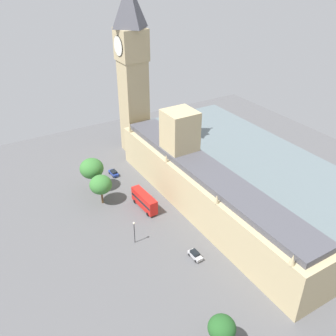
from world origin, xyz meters
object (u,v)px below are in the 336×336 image
clock_tower (132,70)px  plane_tree_near_tower (222,328)px  parliament_building (203,186)px  pedestrian_leading (152,197)px  plane_tree_under_trees (101,185)px  plane_tree_corner (92,168)px  street_lamp_far_end (134,228)px  car_blue_midblock (114,173)px  car_silver_by_river_gate (195,255)px  double_decker_bus_trailing (144,200)px

clock_tower → plane_tree_near_tower: (22.68, 79.46, -24.32)m
parliament_building → pedestrian_leading: (10.06, -11.33, -6.85)m
plane_tree_under_trees → plane_tree_near_tower: plane_tree_under_trees is taller
plane_tree_corner → street_lamp_far_end: bearing=90.1°
plane_tree_corner → street_lamp_far_end: plane_tree_corner is taller
car_blue_midblock → plane_tree_near_tower: plane_tree_near_tower is taller
car_blue_midblock → pedestrian_leading: bearing=-80.1°
plane_tree_under_trees → pedestrian_leading: bearing=156.1°
pedestrian_leading → plane_tree_near_tower: (12.13, 48.26, 4.80)m
plane_tree_under_trees → plane_tree_corner: size_ratio=0.85×
plane_tree_near_tower → plane_tree_corner: bearing=-89.4°
clock_tower → car_silver_by_river_gate: bearing=77.0°
car_blue_midblock → plane_tree_corner: bearing=-153.9°
double_decker_bus_trailing → plane_tree_under_trees: (9.35, -8.60, 3.64)m
pedestrian_leading → plane_tree_corner: size_ratio=0.14×
plane_tree_corner → car_blue_midblock: bearing=-151.2°
parliament_building → plane_tree_near_tower: parliament_building is taller
car_silver_by_river_gate → pedestrian_leading: car_silver_by_river_gate is taller
clock_tower → pedestrian_leading: bearing=71.3°
plane_tree_near_tower → plane_tree_corner: (0.66, -61.96, 2.07)m
clock_tower → parliament_building: bearing=89.3°
pedestrian_leading → plane_tree_under_trees: 15.48m
clock_tower → plane_tree_corner: clock_tower is taller
plane_tree_under_trees → plane_tree_corner: plane_tree_corner is taller
clock_tower → street_lamp_far_end: 57.13m
car_blue_midblock → clock_tower: bearing=38.3°
parliament_building → car_silver_by_river_gate: parliament_building is taller
car_silver_by_river_gate → plane_tree_under_trees: (10.38, -32.53, 5.39)m
plane_tree_under_trees → plane_tree_near_tower: size_ratio=1.17×
parliament_building → pedestrian_leading: 16.63m
car_blue_midblock → plane_tree_corner: size_ratio=0.42×
car_blue_midblock → plane_tree_under_trees: plane_tree_under_trees is taller
double_decker_bus_trailing → plane_tree_under_trees: plane_tree_under_trees is taller
plane_tree_near_tower → car_silver_by_river_gate: bearing=-113.3°
clock_tower → double_decker_bus_trailing: size_ratio=5.43×
plane_tree_under_trees → street_lamp_far_end: (-0.43, 20.26, -1.78)m
clock_tower → car_silver_by_river_gate: 66.06m
plane_tree_corner → street_lamp_far_end: size_ratio=1.65×
pedestrian_leading → plane_tree_corner: (12.79, -13.70, 6.87)m
pedestrian_leading → street_lamp_far_end: size_ratio=0.24×
double_decker_bus_trailing → pedestrian_leading: 5.11m
pedestrian_leading → clock_tower: bearing=41.8°
double_decker_bus_trailing → plane_tree_corner: plane_tree_corner is taller
plane_tree_near_tower → street_lamp_far_end: size_ratio=1.20×
plane_tree_under_trees → plane_tree_near_tower: (-1.07, 54.11, -0.79)m
clock_tower → car_silver_by_river_gate: clock_tower is taller
car_blue_midblock → plane_tree_under_trees: 16.46m
car_silver_by_river_gate → street_lamp_far_end: bearing=-52.9°
car_blue_midblock → plane_tree_under_trees: size_ratio=0.49×
clock_tower → pedestrian_leading: 43.96m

